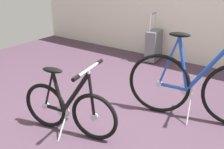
{
  "coord_description": "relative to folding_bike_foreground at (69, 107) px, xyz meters",
  "views": [
    {
      "loc": [
        1.37,
        -1.87,
        1.61
      ],
      "look_at": [
        -0.15,
        0.25,
        0.55
      ],
      "focal_mm": 44.28,
      "sensor_mm": 36.0,
      "label": 1
    }
  ],
  "objects": [
    {
      "name": "ground_plane",
      "position": [
        0.37,
        0.17,
        -0.29
      ],
      "size": [
        7.05,
        7.05,
        0.0
      ],
      "primitive_type": "plane",
      "color": "#473342"
    },
    {
      "name": "folding_bike_foreground",
      "position": [
        0.0,
        0.0,
        0.0
      ],
      "size": [
        1.04,
        0.53,
        0.75
      ],
      "color": "black",
      "rests_on": "ground_plane"
    },
    {
      "name": "display_bike_left",
      "position": [
        0.91,
        1.0,
        0.1
      ],
      "size": [
        1.47,
        0.53,
        1.04
      ],
      "color": "black",
      "rests_on": "ground_plane"
    },
    {
      "name": "rolling_suitcase",
      "position": [
        -0.36,
        2.48,
        -0.01
      ],
      "size": [
        0.21,
        0.38,
        0.83
      ],
      "color": "slate",
      "rests_on": "ground_plane"
    }
  ]
}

